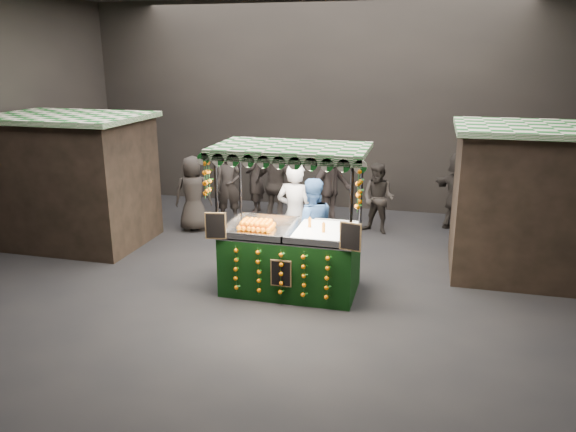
# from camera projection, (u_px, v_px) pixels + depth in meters

# --- Properties ---
(ground) EXTENTS (12.00, 12.00, 0.00)m
(ground) POSITION_uv_depth(u_px,v_px,m) (270.00, 280.00, 9.53)
(ground) COLOR black
(ground) RESTS_ON ground
(market_hall) EXTENTS (12.10, 10.10, 5.05)m
(market_hall) POSITION_uv_depth(u_px,v_px,m) (268.00, 78.00, 8.58)
(market_hall) COLOR black
(market_hall) RESTS_ON ground
(neighbour_stall_left) EXTENTS (3.00, 2.20, 2.60)m
(neighbour_stall_left) POSITION_uv_depth(u_px,v_px,m) (73.00, 179.00, 11.15)
(neighbour_stall_left) COLOR black
(neighbour_stall_left) RESTS_ON ground
(neighbour_stall_right) EXTENTS (3.00, 2.20, 2.60)m
(neighbour_stall_right) POSITION_uv_depth(u_px,v_px,m) (540.00, 201.00, 9.50)
(neighbour_stall_right) COLOR black
(neighbour_stall_right) RESTS_ON ground
(juice_stall) EXTENTS (2.47, 1.45, 2.39)m
(juice_stall) POSITION_uv_depth(u_px,v_px,m) (291.00, 248.00, 8.92)
(juice_stall) COLOR black
(juice_stall) RESTS_ON ground
(vendor_grey) EXTENTS (0.75, 0.55, 1.92)m
(vendor_grey) POSITION_uv_depth(u_px,v_px,m) (295.00, 215.00, 9.95)
(vendor_grey) COLOR gray
(vendor_grey) RESTS_ON ground
(vendor_blue) EXTENTS (1.02, 0.91, 1.72)m
(vendor_blue) POSITION_uv_depth(u_px,v_px,m) (311.00, 227.00, 9.61)
(vendor_blue) COLOR navy
(vendor_blue) RESTS_ON ground
(shopper_0) EXTENTS (0.70, 0.56, 1.68)m
(shopper_0) POSITION_uv_depth(u_px,v_px,m) (229.00, 186.00, 12.62)
(shopper_0) COLOR black
(shopper_0) RESTS_ON ground
(shopper_1) EXTENTS (0.89, 0.80, 1.52)m
(shopper_1) POSITION_uv_depth(u_px,v_px,m) (378.00, 199.00, 11.86)
(shopper_1) COLOR black
(shopper_1) RESTS_ON ground
(shopper_2) EXTENTS (1.17, 0.71, 1.87)m
(shopper_2) POSITION_uv_depth(u_px,v_px,m) (277.00, 185.00, 12.31)
(shopper_2) COLOR #2D2725
(shopper_2) RESTS_ON ground
(shopper_3) EXTENTS (1.28, 1.39, 1.88)m
(shopper_3) POSITION_uv_depth(u_px,v_px,m) (332.00, 183.00, 12.53)
(shopper_3) COLOR black
(shopper_3) RESTS_ON ground
(shopper_4) EXTENTS (0.93, 0.76, 1.65)m
(shopper_4) POSITION_uv_depth(u_px,v_px,m) (193.00, 194.00, 12.01)
(shopper_4) COLOR black
(shopper_4) RESTS_ON ground
(shopper_5) EXTENTS (1.48, 1.53, 1.74)m
(shopper_5) POSITION_uv_depth(u_px,v_px,m) (458.00, 191.00, 12.00)
(shopper_5) COLOR #2A2522
(shopper_5) RESTS_ON ground
(shopper_6) EXTENTS (0.52, 0.71, 1.80)m
(shopper_6) POSITION_uv_depth(u_px,v_px,m) (255.00, 177.00, 13.30)
(shopper_6) COLOR #2C2624
(shopper_6) RESTS_ON ground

